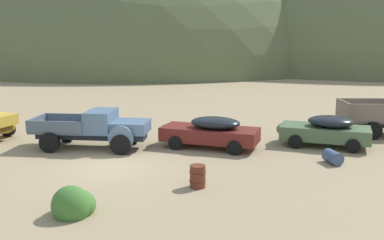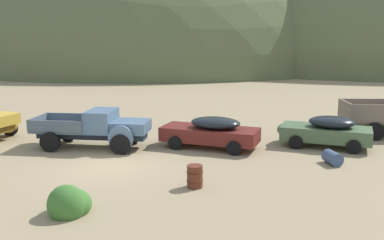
{
  "view_description": "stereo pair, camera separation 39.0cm",
  "coord_description": "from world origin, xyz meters",
  "px_view_note": "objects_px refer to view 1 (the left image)",
  "views": [
    {
      "loc": [
        4.96,
        -17.45,
        5.48
      ],
      "look_at": [
        3.24,
        3.18,
        1.45
      ],
      "focal_mm": 40.83,
      "sensor_mm": 36.0,
      "label": 1
    },
    {
      "loc": [
        5.35,
        -17.42,
        5.48
      ],
      "look_at": [
        3.24,
        3.18,
        1.45
      ],
      "focal_mm": 40.83,
      "sensor_mm": 36.0,
      "label": 2
    }
  ],
  "objects_px": {
    "truck_chalk_blue": "(100,128)",
    "oil_drum_tipped": "(333,157)",
    "car_weathered_green": "(322,130)",
    "car_oxblood": "(207,131)",
    "oil_drum_spare": "(198,176)"
  },
  "relations": [
    {
      "from": "car_weathered_green",
      "to": "oil_drum_tipped",
      "type": "relative_size",
      "value": 4.63
    },
    {
      "from": "truck_chalk_blue",
      "to": "oil_drum_tipped",
      "type": "distance_m",
      "value": 10.96
    },
    {
      "from": "car_oxblood",
      "to": "car_weathered_green",
      "type": "height_order",
      "value": "same"
    },
    {
      "from": "truck_chalk_blue",
      "to": "oil_drum_tipped",
      "type": "relative_size",
      "value": 5.48
    },
    {
      "from": "truck_chalk_blue",
      "to": "car_weathered_green",
      "type": "relative_size",
      "value": 1.18
    },
    {
      "from": "car_weathered_green",
      "to": "oil_drum_tipped",
      "type": "height_order",
      "value": "car_weathered_green"
    },
    {
      "from": "oil_drum_tipped",
      "to": "truck_chalk_blue",
      "type": "bearing_deg",
      "value": 170.8
    },
    {
      "from": "truck_chalk_blue",
      "to": "car_oxblood",
      "type": "height_order",
      "value": "truck_chalk_blue"
    },
    {
      "from": "truck_chalk_blue",
      "to": "oil_drum_spare",
      "type": "height_order",
      "value": "truck_chalk_blue"
    },
    {
      "from": "car_oxblood",
      "to": "oil_drum_spare",
      "type": "height_order",
      "value": "car_oxblood"
    },
    {
      "from": "truck_chalk_blue",
      "to": "oil_drum_spare",
      "type": "relative_size",
      "value": 6.86
    },
    {
      "from": "car_oxblood",
      "to": "oil_drum_spare",
      "type": "bearing_deg",
      "value": 103.8
    },
    {
      "from": "oil_drum_spare",
      "to": "car_oxblood",
      "type": "bearing_deg",
      "value": 89.49
    },
    {
      "from": "truck_chalk_blue",
      "to": "car_weathered_green",
      "type": "distance_m",
      "value": 11.04
    },
    {
      "from": "truck_chalk_blue",
      "to": "oil_drum_spare",
      "type": "xyz_separation_m",
      "value": [
        5.17,
        -5.24,
        -0.57
      ]
    }
  ]
}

